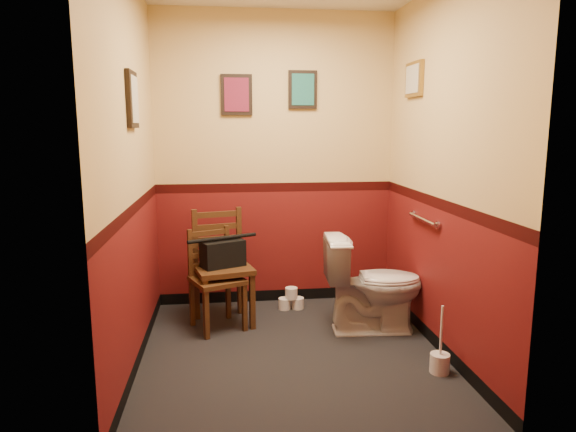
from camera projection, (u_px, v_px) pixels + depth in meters
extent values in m
cube|color=black|center=(292.00, 354.00, 3.82)|extent=(2.20, 2.40, 0.00)
cube|color=#601212|center=(275.00, 161.00, 4.76)|extent=(2.20, 0.00, 2.70)
cube|color=#601212|center=(326.00, 196.00, 2.41)|extent=(2.20, 0.00, 2.70)
cube|color=#601212|center=(131.00, 175.00, 3.45)|extent=(0.00, 2.40, 2.70)
cube|color=#601212|center=(443.00, 171.00, 3.72)|extent=(0.00, 2.40, 2.70)
cylinder|color=silver|center=(422.00, 219.00, 4.03)|extent=(0.03, 0.50, 0.03)
cylinder|color=silver|center=(438.00, 225.00, 3.79)|extent=(0.02, 0.06, 0.06)
cylinder|color=silver|center=(413.00, 214.00, 4.28)|extent=(0.02, 0.06, 0.06)
cube|color=black|center=(237.00, 95.00, 4.60)|extent=(0.28, 0.03, 0.36)
cube|color=maroon|center=(237.00, 95.00, 4.58)|extent=(0.22, 0.01, 0.30)
cube|color=black|center=(303.00, 90.00, 4.66)|extent=(0.26, 0.03, 0.34)
cube|color=#206860|center=(303.00, 89.00, 4.64)|extent=(0.20, 0.01, 0.28)
cube|color=black|center=(132.00, 100.00, 3.47)|extent=(0.03, 0.30, 0.38)
cube|color=#BDB395|center=(135.00, 100.00, 3.47)|extent=(0.01, 0.24, 0.31)
cube|color=olive|center=(414.00, 79.00, 4.18)|extent=(0.03, 0.34, 0.28)
cube|color=#BDB395|center=(412.00, 79.00, 4.18)|extent=(0.01, 0.28, 0.22)
imported|color=white|center=(373.00, 285.00, 4.20)|extent=(0.83, 0.50, 0.78)
cylinder|color=silver|center=(440.00, 363.00, 3.52)|extent=(0.13, 0.13, 0.13)
cylinder|color=silver|center=(441.00, 332.00, 3.48)|extent=(0.02, 0.02, 0.38)
cube|color=#4A2C16|center=(217.00, 280.00, 4.24)|extent=(0.51, 0.51, 0.04)
cube|color=#4A2C16|center=(206.00, 314.00, 4.05)|extent=(0.05, 0.05, 0.42)
cube|color=#4A2C16|center=(192.00, 302.00, 4.33)|extent=(0.05, 0.05, 0.42)
cube|color=#4A2C16|center=(245.00, 307.00, 4.22)|extent=(0.05, 0.05, 0.42)
cube|color=#4A2C16|center=(228.00, 295.00, 4.50)|extent=(0.05, 0.05, 0.42)
cube|color=#4A2C16|center=(190.00, 254.00, 4.27)|extent=(0.05, 0.04, 0.42)
cube|color=#4A2C16|center=(227.00, 249.00, 4.43)|extent=(0.05, 0.04, 0.42)
cube|color=#4A2C16|center=(209.00, 265.00, 4.37)|extent=(0.30, 0.15, 0.04)
cube|color=#4A2C16|center=(209.00, 254.00, 4.35)|extent=(0.30, 0.15, 0.04)
cube|color=#4A2C16|center=(209.00, 244.00, 4.34)|extent=(0.30, 0.15, 0.04)
cube|color=#4A2C16|center=(208.00, 233.00, 4.32)|extent=(0.30, 0.15, 0.04)
cube|color=#4A2C16|center=(223.00, 269.00, 4.32)|extent=(0.55, 0.55, 0.04)
cube|color=#4A2C16|center=(206.00, 307.00, 4.12)|extent=(0.05, 0.05, 0.49)
cube|color=#4A2C16|center=(197.00, 292.00, 4.48)|extent=(0.05, 0.05, 0.49)
cube|color=#4A2C16|center=(252.00, 301.00, 4.25)|extent=(0.05, 0.05, 0.49)
cube|color=#4A2C16|center=(240.00, 287.00, 4.61)|extent=(0.05, 0.05, 0.49)
cube|color=#4A2C16|center=(195.00, 238.00, 4.40)|extent=(0.05, 0.05, 0.49)
cube|color=#4A2C16|center=(239.00, 234.00, 4.53)|extent=(0.05, 0.05, 0.49)
cube|color=#4A2C16|center=(218.00, 251.00, 4.49)|extent=(0.36, 0.11, 0.05)
cube|color=#4A2C16|center=(217.00, 239.00, 4.47)|extent=(0.36, 0.11, 0.05)
cube|color=#4A2C16|center=(217.00, 227.00, 4.45)|extent=(0.36, 0.11, 0.05)
cube|color=#4A2C16|center=(217.00, 214.00, 4.43)|extent=(0.36, 0.11, 0.05)
cube|color=black|center=(223.00, 254.00, 4.30)|extent=(0.39, 0.31, 0.22)
cylinder|color=black|center=(223.00, 238.00, 4.28)|extent=(0.29, 0.16, 0.03)
cylinder|color=silver|center=(285.00, 304.00, 4.75)|extent=(0.11, 0.11, 0.10)
cylinder|color=silver|center=(298.00, 303.00, 4.76)|extent=(0.11, 0.11, 0.10)
cylinder|color=silver|center=(291.00, 293.00, 4.73)|extent=(0.11, 0.11, 0.10)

